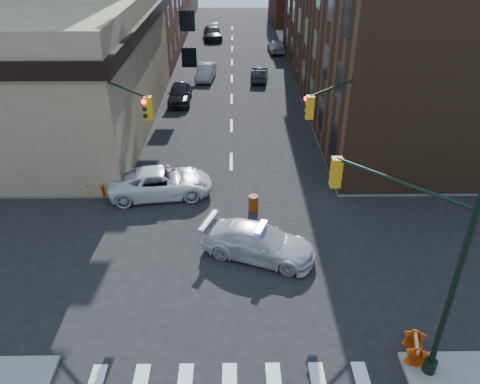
{
  "coord_description": "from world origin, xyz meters",
  "views": [
    {
      "loc": [
        0.22,
        -16.9,
        13.49
      ],
      "look_at": [
        0.47,
        2.35,
        2.2
      ],
      "focal_mm": 35.0,
      "sensor_mm": 36.0,
      "label": 1
    }
  ],
  "objects_px": {
    "pedestrian_b": "(44,162)",
    "pedestrian_a": "(116,163)",
    "barrel_road": "(253,203)",
    "parked_car_wnear": "(180,94)",
    "barrel_bank": "(132,190)",
    "parked_car_wfar": "(206,72)",
    "barricade_se_a": "(415,348)",
    "pickup": "(161,182)",
    "parked_car_enear": "(259,74)",
    "police_car": "(258,242)",
    "barricade_nw_a": "(98,188)"
  },
  "relations": [
    {
      "from": "pedestrian_b",
      "to": "pedestrian_a",
      "type": "bearing_deg",
      "value": 10.35
    },
    {
      "from": "pedestrian_a",
      "to": "barrel_road",
      "type": "height_order",
      "value": "pedestrian_a"
    },
    {
      "from": "pedestrian_b",
      "to": "parked_car_wnear",
      "type": "bearing_deg",
      "value": 76.58
    },
    {
      "from": "barrel_bank",
      "to": "parked_car_wfar",
      "type": "bearing_deg",
      "value": 82.3
    },
    {
      "from": "pedestrian_a",
      "to": "barricade_se_a",
      "type": "height_order",
      "value": "pedestrian_a"
    },
    {
      "from": "parked_car_wfar",
      "to": "pedestrian_b",
      "type": "xyz_separation_m",
      "value": [
        -8.45,
        -20.14,
        0.43
      ]
    },
    {
      "from": "pedestrian_a",
      "to": "pedestrian_b",
      "type": "xyz_separation_m",
      "value": [
        -4.23,
        0.16,
        0.0
      ]
    },
    {
      "from": "pickup",
      "to": "barricade_se_a",
      "type": "distance_m",
      "value": 15.55
    },
    {
      "from": "parked_car_wnear",
      "to": "pedestrian_a",
      "type": "distance_m",
      "value": 13.86
    },
    {
      "from": "parked_car_wnear",
      "to": "pedestrian_a",
      "type": "height_order",
      "value": "pedestrian_a"
    },
    {
      "from": "parked_car_wfar",
      "to": "barrel_road",
      "type": "bearing_deg",
      "value": -75.01
    },
    {
      "from": "parked_car_wnear",
      "to": "pedestrian_a",
      "type": "xyz_separation_m",
      "value": [
        -2.35,
        -13.66,
        0.37
      ]
    },
    {
      "from": "parked_car_enear",
      "to": "pedestrian_a",
      "type": "bearing_deg",
      "value": 71.69
    },
    {
      "from": "parked_car_wfar",
      "to": "barrel_road",
      "type": "xyz_separation_m",
      "value": [
        3.7,
        -23.73,
        -0.27
      ]
    },
    {
      "from": "barricade_se_a",
      "to": "police_car",
      "type": "bearing_deg",
      "value": 54.83
    },
    {
      "from": "barrel_road",
      "to": "barricade_se_a",
      "type": "relative_size",
      "value": 0.83
    },
    {
      "from": "parked_car_wfar",
      "to": "barrel_bank",
      "type": "height_order",
      "value": "parked_car_wfar"
    },
    {
      "from": "police_car",
      "to": "pedestrian_a",
      "type": "xyz_separation_m",
      "value": [
        -8.0,
        7.28,
        0.39
      ]
    },
    {
      "from": "police_car",
      "to": "barricade_se_a",
      "type": "distance_m",
      "value": 7.91
    },
    {
      "from": "parked_car_enear",
      "to": "pedestrian_a",
      "type": "relative_size",
      "value": 2.01
    },
    {
      "from": "parked_car_wnear",
      "to": "parked_car_wfar",
      "type": "xyz_separation_m",
      "value": [
        1.87,
        6.64,
        -0.06
      ]
    },
    {
      "from": "parked_car_wnear",
      "to": "barrel_bank",
      "type": "height_order",
      "value": "parked_car_wnear"
    },
    {
      "from": "parked_car_wnear",
      "to": "parked_car_enear",
      "type": "height_order",
      "value": "parked_car_wnear"
    },
    {
      "from": "parked_car_wfar",
      "to": "parked_car_wnear",
      "type": "bearing_deg",
      "value": -99.56
    },
    {
      "from": "barrel_bank",
      "to": "parked_car_wnear",
      "type": "bearing_deg",
      "value": 85.82
    },
    {
      "from": "parked_car_wfar",
      "to": "pedestrian_a",
      "type": "distance_m",
      "value": 20.74
    },
    {
      "from": "parked_car_enear",
      "to": "barricade_nw_a",
      "type": "bearing_deg",
      "value": 72.12
    },
    {
      "from": "pedestrian_a",
      "to": "barrel_road",
      "type": "bearing_deg",
      "value": 5.09
    },
    {
      "from": "pickup",
      "to": "parked_car_wnear",
      "type": "xyz_separation_m",
      "value": [
        -0.46,
        15.32,
        -0.01
      ]
    },
    {
      "from": "parked_car_wnear",
      "to": "parked_car_enear",
      "type": "bearing_deg",
      "value": 39.88
    },
    {
      "from": "barrel_road",
      "to": "parked_car_wnear",
      "type": "bearing_deg",
      "value": 108.05
    },
    {
      "from": "pickup",
      "to": "parked_car_enear",
      "type": "distance_m",
      "value": 22.4
    },
    {
      "from": "police_car",
      "to": "parked_car_wfar",
      "type": "height_order",
      "value": "police_car"
    },
    {
      "from": "pedestrian_a",
      "to": "barrel_bank",
      "type": "xyz_separation_m",
      "value": [
        1.22,
        -1.89,
        -0.7
      ]
    },
    {
      "from": "parked_car_wfar",
      "to": "barrel_road",
      "type": "height_order",
      "value": "parked_car_wfar"
    },
    {
      "from": "parked_car_wfar",
      "to": "pedestrian_b",
      "type": "distance_m",
      "value": 21.84
    },
    {
      "from": "parked_car_wnear",
      "to": "barricade_se_a",
      "type": "height_order",
      "value": "parked_car_wnear"
    },
    {
      "from": "parked_car_wnear",
      "to": "parked_car_wfar",
      "type": "distance_m",
      "value": 6.9
    },
    {
      "from": "parked_car_wfar",
      "to": "barrel_road",
      "type": "distance_m",
      "value": 24.02
    },
    {
      "from": "parked_car_enear",
      "to": "pedestrian_b",
      "type": "relative_size",
      "value": 2.0
    },
    {
      "from": "police_car",
      "to": "pedestrian_b",
      "type": "distance_m",
      "value": 14.32
    },
    {
      "from": "barricade_nw_a",
      "to": "parked_car_wfar",
      "type": "bearing_deg",
      "value": 91.21
    },
    {
      "from": "pickup",
      "to": "barrel_bank",
      "type": "xyz_separation_m",
      "value": [
        -1.59,
        -0.22,
        -0.35
      ]
    },
    {
      "from": "barricade_nw_a",
      "to": "barrel_road",
      "type": "bearing_deg",
      "value": 3.35
    },
    {
      "from": "pedestrian_a",
      "to": "pedestrian_b",
      "type": "distance_m",
      "value": 4.23
    },
    {
      "from": "parked_car_wnear",
      "to": "barrel_road",
      "type": "height_order",
      "value": "parked_car_wnear"
    },
    {
      "from": "police_car",
      "to": "pedestrian_a",
      "type": "distance_m",
      "value": 10.82
    },
    {
      "from": "pickup",
      "to": "pedestrian_a",
      "type": "xyz_separation_m",
      "value": [
        -2.81,
        1.66,
        0.36
      ]
    },
    {
      "from": "parked_car_wfar",
      "to": "barricade_se_a",
      "type": "xyz_separation_m",
      "value": [
        8.96,
        -33.56,
        -0.16
      ]
    },
    {
      "from": "pickup",
      "to": "police_car",
      "type": "bearing_deg",
      "value": -144.9
    }
  ]
}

